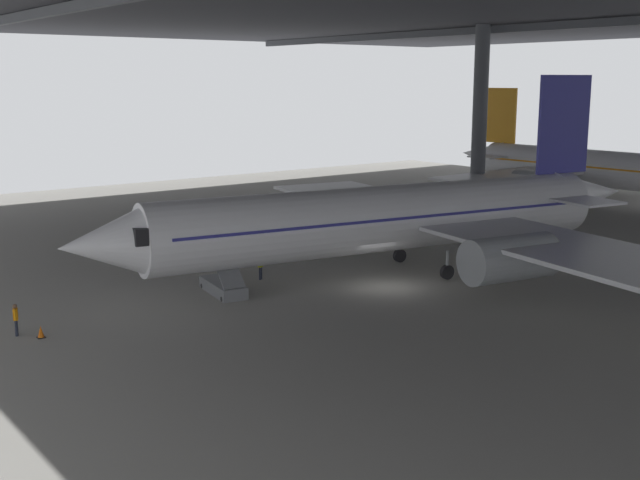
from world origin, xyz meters
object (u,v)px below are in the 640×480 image
at_px(airplane_main, 392,218).
at_px(crew_worker_near_nose, 16,318).
at_px(boarding_stairs, 223,281).
at_px(crew_worker_by_stairs, 260,265).
at_px(airplane_distant, 598,169).
at_px(traffic_cone_orange, 41,332).

distance_m(airplane_main, crew_worker_near_nose, 23.13).
height_order(airplane_main, crew_worker_near_nose, airplane_main).
height_order(boarding_stairs, crew_worker_by_stairs, boarding_stairs).
height_order(airplane_distant, traffic_cone_orange, airplane_distant).
bearing_deg(crew_worker_near_nose, airplane_main, 85.37).
height_order(airplane_main, traffic_cone_orange, airplane_main).
relative_size(airplane_main, crew_worker_by_stairs, 25.54).
bearing_deg(boarding_stairs, traffic_cone_orange, -80.93).
relative_size(airplane_main, boarding_stairs, 8.29).
bearing_deg(airplane_main, airplane_distant, 104.97).
xyz_separation_m(boarding_stairs, traffic_cone_orange, (1.78, -11.18, -0.46)).
xyz_separation_m(crew_worker_near_nose, traffic_cone_orange, (1.06, 0.81, -0.61)).
xyz_separation_m(airplane_main, boarding_stairs, (-2.58, -10.90, -2.90)).
bearing_deg(boarding_stairs, airplane_distant, 98.70).
bearing_deg(traffic_cone_orange, crew_worker_by_stairs, 102.18).
height_order(boarding_stairs, airplane_distant, airplane_distant).
height_order(crew_worker_by_stairs, airplane_distant, airplane_distant).
xyz_separation_m(crew_worker_by_stairs, airplane_distant, (-5.96, 44.50, 2.52)).
relative_size(airplane_main, crew_worker_near_nose, 25.48).
xyz_separation_m(crew_worker_near_nose, crew_worker_by_stairs, (-2.11, 15.51, -0.00)).
bearing_deg(airplane_distant, crew_worker_by_stairs, -82.37).
relative_size(boarding_stairs, airplane_distant, 0.14).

